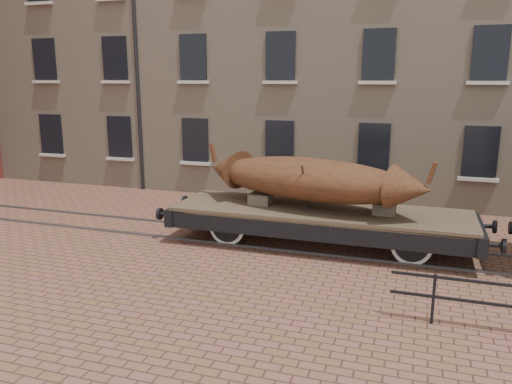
% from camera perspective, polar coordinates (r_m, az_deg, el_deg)
% --- Properties ---
extents(ground, '(90.00, 90.00, 0.00)m').
position_cam_1_polar(ground, '(14.19, 6.97, -6.11)').
color(ground, brown).
extents(warehouse_cream, '(40.00, 10.19, 14.00)m').
position_cam_1_polar(warehouse_cream, '(23.30, 20.32, 18.04)').
color(warehouse_cream, tan).
rests_on(warehouse_cream, ground).
extents(rail_track, '(30.00, 1.52, 0.06)m').
position_cam_1_polar(rail_track, '(14.18, 6.98, -6.00)').
color(rail_track, '#59595E').
rests_on(rail_track, ground).
extents(flatcar_wagon, '(9.15, 2.48, 1.38)m').
position_cam_1_polar(flatcar_wagon, '(13.92, 7.29, -2.78)').
color(flatcar_wagon, brown).
rests_on(flatcar_wagon, ground).
extents(iron_boat, '(6.62, 3.02, 1.59)m').
position_cam_1_polar(iron_boat, '(13.74, 6.10, 1.50)').
color(iron_boat, brown).
rests_on(iron_boat, flatcar_wagon).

